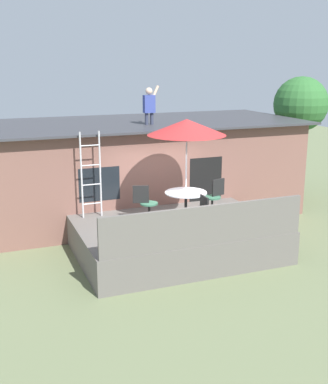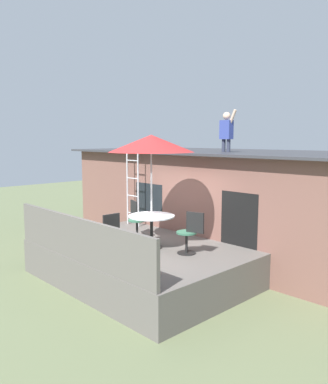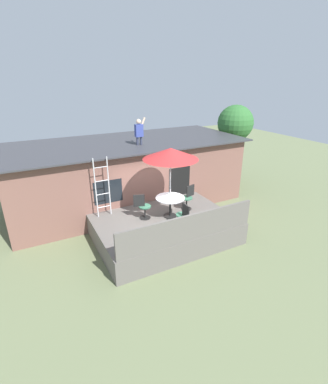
% 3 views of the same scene
% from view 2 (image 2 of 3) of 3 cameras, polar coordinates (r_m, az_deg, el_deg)
% --- Properties ---
extents(ground_plane, '(40.00, 40.00, 0.00)m').
position_cam_2_polar(ground_plane, '(9.38, -3.31, -12.53)').
color(ground_plane, '#66704C').
extents(house, '(10.50, 4.50, 2.90)m').
position_cam_2_polar(house, '(11.61, 10.25, -1.28)').
color(house, brown).
rests_on(house, ground).
extents(deck, '(4.84, 3.42, 0.80)m').
position_cam_2_polar(deck, '(9.25, -3.33, -10.21)').
color(deck, '#605B56').
rests_on(deck, ground).
extents(deck_railing, '(4.74, 0.08, 0.90)m').
position_cam_2_polar(deck_railing, '(8.08, -12.44, -6.76)').
color(deck_railing, '#605B56').
rests_on(deck_railing, deck).
extents(patio_table, '(1.04, 1.04, 0.74)m').
position_cam_2_polar(patio_table, '(8.84, -1.83, -4.44)').
color(patio_table, black).
rests_on(patio_table, deck).
extents(patio_umbrella, '(1.90, 1.90, 2.54)m').
position_cam_2_polar(patio_umbrella, '(8.64, -1.88, 7.06)').
color(patio_umbrella, silver).
rests_on(patio_umbrella, deck).
extents(step_ladder, '(0.52, 0.04, 2.20)m').
position_cam_2_polar(step_ladder, '(11.08, -4.59, 0.72)').
color(step_ladder, silver).
rests_on(step_ladder, deck).
extents(person_figure, '(0.47, 0.20, 1.11)m').
position_cam_2_polar(person_figure, '(10.62, 9.12, 9.05)').
color(person_figure, '#33384C').
rests_on(person_figure, house).
extents(patio_chair_left, '(0.61, 0.44, 0.92)m').
position_cam_2_polar(patio_chair_left, '(9.76, -4.11, -4.07)').
color(patio_chair_left, black).
rests_on(patio_chair_left, deck).
extents(patio_chair_right, '(0.61, 0.44, 0.92)m').
position_cam_2_polar(patio_chair_right, '(8.40, 3.75, -5.99)').
color(patio_chair_right, black).
rests_on(patio_chair_right, deck).
extents(patio_chair_near, '(0.44, 0.62, 0.92)m').
position_cam_2_polar(patio_chair_near, '(8.28, -6.91, -6.23)').
color(patio_chair_near, black).
rests_on(patio_chair_near, deck).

